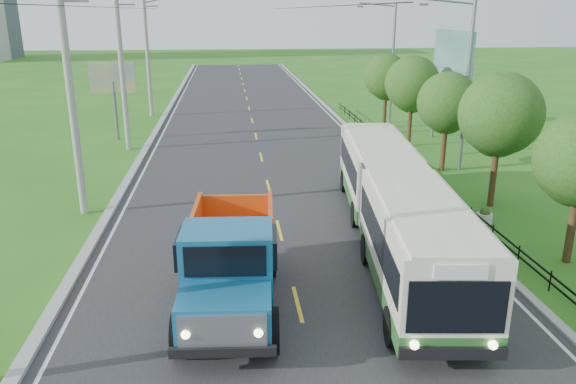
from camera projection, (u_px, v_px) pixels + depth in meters
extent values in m
plane|color=#286618|center=(298.00, 304.00, 16.91)|extent=(240.00, 240.00, 0.00)
cube|color=#28282B|center=(259.00, 149.00, 35.83)|extent=(14.00, 120.00, 0.02)
cube|color=#9E9E99|center=(144.00, 151.00, 35.08)|extent=(0.40, 120.00, 0.15)
cube|color=#9E9E99|center=(369.00, 146.00, 36.54)|extent=(0.30, 120.00, 0.10)
cube|color=silver|center=(153.00, 152.00, 35.15)|extent=(0.12, 120.00, 0.00)
cube|color=silver|center=(361.00, 147.00, 36.50)|extent=(0.12, 120.00, 0.00)
cube|color=yellow|center=(298.00, 304.00, 16.90)|extent=(0.12, 2.20, 0.00)
cube|color=black|center=(410.00, 166.00, 30.87)|extent=(0.04, 40.00, 0.60)
cylinder|color=gray|center=(71.00, 99.00, 23.05)|extent=(0.32, 0.32, 10.00)
cube|color=slate|center=(73.00, 1.00, 21.93)|extent=(1.20, 0.10, 0.10)
cylinder|color=gray|center=(122.00, 70.00, 34.40)|extent=(0.32, 0.32, 10.00)
cube|color=slate|center=(125.00, 5.00, 33.28)|extent=(1.20, 0.10, 0.10)
cylinder|color=gray|center=(147.00, 55.00, 45.76)|extent=(0.32, 0.32, 10.00)
cube|color=slate|center=(150.00, 6.00, 44.64)|extent=(1.20, 0.10, 0.10)
cylinder|color=#382314|center=(572.00, 222.00, 19.34)|extent=(0.28, 0.28, 2.97)
cylinder|color=#382314|center=(494.00, 170.00, 24.96)|extent=(0.28, 0.28, 3.36)
sphere|color=#224814|center=(501.00, 114.00, 24.18)|extent=(3.60, 3.60, 3.60)
sphere|color=#224814|center=(498.00, 128.00, 24.90)|extent=(2.64, 2.64, 2.64)
cylinder|color=#382314|center=(444.00, 144.00, 30.68)|extent=(0.28, 0.28, 3.02)
sphere|color=#224814|center=(448.00, 102.00, 29.99)|extent=(3.24, 3.24, 3.24)
sphere|color=#224814|center=(447.00, 113.00, 30.68)|extent=(2.38, 2.38, 2.38)
cylinder|color=#382314|center=(410.00, 121.00, 36.33)|extent=(0.28, 0.28, 3.25)
sphere|color=#224814|center=(412.00, 83.00, 35.58)|extent=(3.48, 3.48, 3.48)
sphere|color=#224814|center=(412.00, 93.00, 36.29)|extent=(2.55, 2.55, 2.55)
cylinder|color=#382314|center=(385.00, 108.00, 42.03)|extent=(0.28, 0.28, 3.08)
sphere|color=#224814|center=(386.00, 76.00, 41.32)|extent=(3.30, 3.30, 3.30)
sphere|color=#224814|center=(387.00, 84.00, 42.02)|extent=(2.42, 2.42, 2.42)
cylinder|color=slate|center=(467.00, 88.00, 29.87)|extent=(0.20, 0.20, 9.00)
cylinder|color=slate|center=(449.00, 1.00, 28.37)|extent=(2.80, 0.10, 0.34)
cube|color=slate|center=(424.00, 4.00, 28.29)|extent=(0.45, 0.16, 0.12)
cylinder|color=slate|center=(392.00, 65.00, 43.12)|extent=(0.20, 0.20, 9.00)
cylinder|color=slate|center=(378.00, 4.00, 41.62)|extent=(2.80, 0.10, 0.34)
cube|color=slate|center=(360.00, 7.00, 41.54)|extent=(0.45, 0.16, 0.12)
cylinder|color=silver|center=(484.00, 218.00, 23.40)|extent=(0.64, 0.64, 0.40)
sphere|color=#224814|center=(485.00, 212.00, 23.32)|extent=(0.44, 0.44, 0.44)
cylinder|color=silver|center=(421.00, 167.00, 30.97)|extent=(0.64, 0.64, 0.40)
sphere|color=#224814|center=(421.00, 163.00, 30.89)|extent=(0.44, 0.44, 0.44)
cylinder|color=silver|center=(382.00, 137.00, 38.54)|extent=(0.64, 0.64, 0.40)
sphere|color=#224814|center=(383.00, 133.00, 38.46)|extent=(0.44, 0.44, 0.44)
cylinder|color=slate|center=(116.00, 111.00, 38.04)|extent=(0.20, 0.20, 4.00)
cube|color=yellow|center=(112.00, 78.00, 37.36)|extent=(3.00, 0.15, 2.00)
cylinder|color=slate|center=(464.00, 114.00, 33.95)|extent=(0.24, 0.24, 5.00)
cylinder|color=slate|center=(435.00, 101.00, 38.68)|extent=(0.24, 0.24, 5.00)
cube|color=#144C47|center=(453.00, 55.00, 35.30)|extent=(0.20, 6.00, 3.00)
cube|color=#296127|center=(417.00, 276.00, 16.93)|extent=(3.39, 7.93, 0.56)
cube|color=beige|center=(420.00, 236.00, 16.54)|extent=(3.39, 7.93, 1.98)
cube|color=black|center=(420.00, 236.00, 16.54)|extent=(3.36, 7.32, 0.98)
cube|color=#296127|center=(376.00, 190.00, 24.99)|extent=(3.33, 7.42, 0.56)
cube|color=beige|center=(377.00, 163.00, 24.60)|extent=(3.33, 7.42, 1.98)
cube|color=black|center=(377.00, 162.00, 24.60)|extent=(3.31, 6.81, 0.98)
cube|color=#4C4C4C|center=(394.00, 199.00, 20.78)|extent=(2.51, 1.28, 2.44)
cube|color=black|center=(457.00, 308.00, 12.91)|extent=(2.30, 0.31, 1.33)
cylinder|color=black|center=(392.00, 326.00, 14.72)|extent=(0.44, 1.10, 1.07)
cylinder|color=black|center=(481.00, 326.00, 14.72)|extent=(0.44, 1.10, 1.07)
cylinder|color=black|center=(367.00, 249.00, 19.51)|extent=(0.44, 1.10, 1.07)
cylinder|color=black|center=(434.00, 249.00, 19.51)|extent=(0.44, 1.10, 1.07)
cylinder|color=black|center=(356.00, 214.00, 22.83)|extent=(0.44, 1.10, 1.07)
cylinder|color=black|center=(413.00, 215.00, 22.83)|extent=(0.44, 1.10, 1.07)
cylinder|color=black|center=(345.00, 181.00, 27.33)|extent=(0.44, 1.10, 1.07)
cylinder|color=black|center=(392.00, 181.00, 27.32)|extent=(0.44, 1.10, 1.07)
cube|color=#175F8B|center=(225.00, 315.00, 13.94)|extent=(2.43, 1.70, 1.11)
cube|color=#175F8B|center=(228.00, 266.00, 15.35)|extent=(2.55, 1.93, 2.22)
cube|color=black|center=(227.00, 247.00, 15.18)|extent=(2.77, 1.62, 0.78)
cube|color=black|center=(231.00, 286.00, 16.52)|extent=(1.55, 6.71, 0.28)
cube|color=#D84614|center=(233.00, 227.00, 17.97)|extent=(2.77, 3.49, 1.44)
cylinder|color=black|center=(180.00, 333.00, 14.29)|extent=(0.47, 1.24, 1.22)
cylinder|color=black|center=(272.00, 331.00, 14.38)|extent=(0.47, 1.24, 1.22)
cylinder|color=black|center=(199.00, 260.00, 18.51)|extent=(0.47, 1.24, 1.22)
cylinder|color=black|center=(270.00, 258.00, 18.60)|extent=(0.47, 1.24, 1.22)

